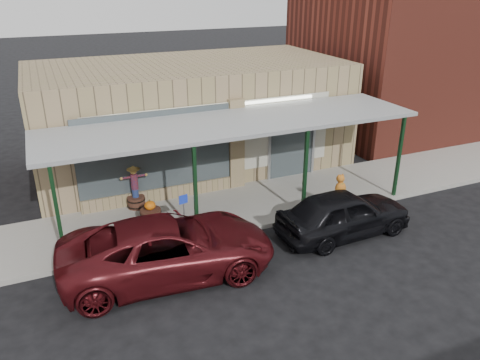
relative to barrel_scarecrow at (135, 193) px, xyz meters
name	(u,v)px	position (x,y,z in m)	size (l,w,h in m)	color
ground	(285,265)	(3.05, -4.80, -0.65)	(120.00, 120.00, 0.00)	black
sidewalk	(234,208)	(3.05, -1.20, -0.58)	(40.00, 3.20, 0.15)	gray
storefront	(190,116)	(3.05, 3.36, 1.44)	(12.00, 6.25, 4.20)	#8C7556
awning	(234,124)	(3.05, -1.24, 2.36)	(12.00, 3.00, 3.04)	gray
block_buildings_near	(227,66)	(5.05, 4.40, 3.11)	(61.00, 8.00, 8.00)	maroon
barrel_scarecrow	(135,193)	(0.00, 0.00, 0.00)	(0.88, 0.74, 1.49)	#4A291D
barrel_pumpkin	(151,214)	(0.21, -1.21, -0.23)	(0.75, 0.75, 0.77)	#4A291D
handicap_sign	(184,210)	(0.95, -2.40, 0.34)	(0.27, 0.07, 1.31)	gray
parked_sedan	(344,213)	(5.44, -4.01, 0.07)	(4.27, 2.01, 1.57)	black
car_maroon	(168,248)	(0.06, -3.91, 0.12)	(2.56, 5.56, 1.55)	#4D0F13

